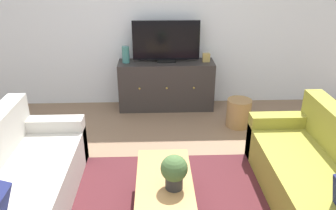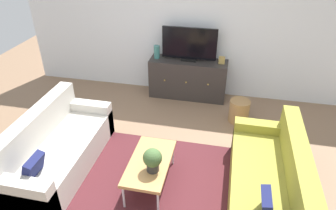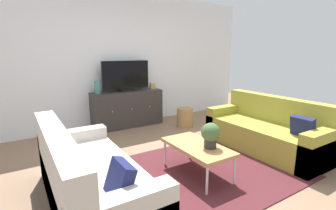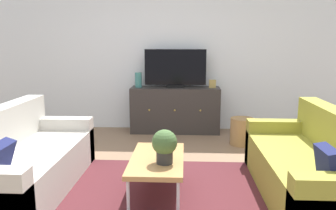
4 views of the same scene
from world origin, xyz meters
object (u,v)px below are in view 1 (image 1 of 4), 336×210
Objects in this scene: wicker_basket at (239,113)px; coffee_table at (164,180)px; couch_right_side at (323,180)px; couch_left_side at (14,187)px; flat_screen_tv at (166,42)px; glass_vase at (126,55)px; tv_console at (166,85)px; mantel_clock at (206,57)px; potted_plant at (174,171)px.

coffee_table is at bearing -121.90° from wicker_basket.
couch_left_side is at bearing 180.00° from couch_right_side.
flat_screen_tv is 0.63m from glass_vase.
flat_screen_tv is at bearing 1.90° from glass_vase.
wicker_basket is at bearing 34.54° from couch_left_side.
tv_console reaches higher than wicker_basket.
flat_screen_tv is at bearing 90.00° from tv_console.
couch_right_side is at bearing 2.23° from coffee_table.
flat_screen_tv is 7.66× the size of mantel_clock.
flat_screen_tv reaches higher than tv_console.
couch_right_side reaches higher than tv_console.
flat_screen_tv is 2.54× the size of wicker_basket.
potted_plant is 1.27× the size of glass_vase.
mantel_clock reaches higher than potted_plant.
glass_vase reaches higher than couch_right_side.
couch_left_side is 2.79m from tv_console.
flat_screen_tv reaches higher than couch_right_side.
tv_console is at bearing 145.63° from wicker_basket.
tv_console is at bearing -90.00° from flat_screen_tv.
flat_screen_tv reaches higher than couch_left_side.
coffee_table is 0.66× the size of tv_console.
glass_vase reaches higher than wicker_basket.
couch_left_side is 1.38m from coffee_table.
flat_screen_tv is at bearing 120.31° from couch_right_side.
coffee_table is at bearing -92.28° from flat_screen_tv.
glass_vase reaches higher than tv_console.
couch_left_side is at bearing -131.12° from mantel_clock.
flat_screen_tv reaches higher than coffee_table.
coffee_table reaches higher than wicker_basket.
glass_vase reaches higher than potted_plant.
couch_right_side is at bearing -49.84° from glass_vase.
glass_vase reaches higher than coffee_table.
couch_left_side is 1.49m from potted_plant.
potted_plant is at bearing -8.07° from couch_left_side.
tv_console is 5.92× the size of glass_vase.
couch_left_side reaches higher than potted_plant.
couch_left_side is 2.87m from couch_right_side.
coffee_table is at bearing 118.30° from potted_plant.
couch_right_side is 1.50m from coffee_table.
coffee_table is (1.37, -0.06, 0.08)m from couch_left_side.
coffee_table is at bearing -106.08° from mantel_clock.
tv_console is at bearing 120.52° from couch_right_side.
mantel_clock is at bearing 48.88° from couch_left_side.
potted_plant is 2.65m from flat_screen_tv.
potted_plant is at bearing -77.21° from glass_vase.
couch_left_side is at bearing 171.93° from potted_plant.
potted_plant is 0.31× the size of flat_screen_tv.
flat_screen_tv is (0.10, 2.45, 0.69)m from coffee_table.
flat_screen_tv is at bearing 144.85° from wicker_basket.
flat_screen_tv is 1.49m from wicker_basket.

